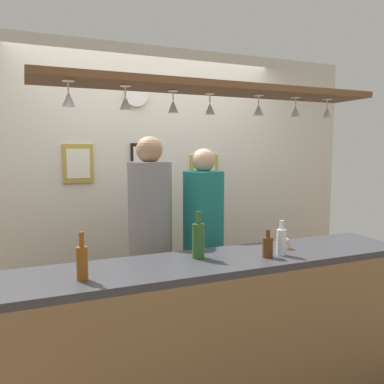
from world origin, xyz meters
name	(u,v)px	position (x,y,z in m)	size (l,w,h in m)	color
ground_plane	(197,371)	(0.00, 0.00, 0.00)	(8.00, 8.00, 0.00)	brown
back_wall	(151,185)	(0.00, 1.10, 1.30)	(4.40, 0.06, 2.60)	silver
bar_counter	(231,313)	(0.00, -0.50, 0.65)	(2.70, 0.55, 0.95)	#38383D
overhead_glass_rack	(217,88)	(0.00, -0.30, 2.01)	(2.20, 0.36, 0.04)	brown
hanging_wineglass_far_left	(69,98)	(-0.89, -0.36, 1.90)	(0.07, 0.07, 0.13)	silver
hanging_wineglass_left	(125,102)	(-0.58, -0.32, 1.90)	(0.07, 0.07, 0.13)	silver
hanging_wineglass_center_left	(173,106)	(-0.27, -0.25, 1.90)	(0.07, 0.07, 0.13)	silver
hanging_wineglass_center	(210,108)	(-0.02, -0.23, 1.90)	(0.07, 0.07, 0.13)	silver
hanging_wineglass_center_right	(258,109)	(0.31, -0.28, 1.90)	(0.07, 0.07, 0.13)	silver
hanging_wineglass_right	(295,111)	(0.59, -0.30, 1.90)	(0.07, 0.07, 0.13)	silver
hanging_wineglass_far_right	(327,112)	(0.86, -0.31, 1.90)	(0.07, 0.07, 0.13)	silver
person_left_grey_shirt	(150,225)	(-0.23, 0.39, 1.05)	(0.34, 0.34, 1.74)	#2D334C
person_middle_teal_shirt	(203,228)	(0.23, 0.39, 0.99)	(0.34, 0.34, 1.65)	#2D334C
bottle_beer_brown_stubby	(268,246)	(0.29, -0.45, 1.02)	(0.07, 0.07, 0.18)	#512D14
bottle_beer_amber_tall	(82,262)	(-0.86, -0.44, 1.05)	(0.06, 0.06, 0.26)	brown
bottle_champagne_green	(198,240)	(-0.12, -0.28, 1.07)	(0.08, 0.08, 0.30)	#2D5623
bottle_soda_clear	(281,241)	(0.41, -0.44, 1.04)	(0.06, 0.06, 0.23)	silver
cupcake	(286,244)	(0.54, -0.31, 0.99)	(0.06, 0.06, 0.08)	beige
picture_frame_lower_pair	(204,164)	(0.54, 1.06, 1.50)	(0.30, 0.02, 0.18)	#B29338
picture_frame_caricature	(78,164)	(-0.68, 1.06, 1.52)	(0.26, 0.02, 0.34)	#B29338
picture_frame_crest	(140,157)	(-0.12, 1.06, 1.57)	(0.18, 0.02, 0.26)	black
wall_clock	(136,94)	(-0.15, 1.05, 2.14)	(0.22, 0.22, 0.03)	white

